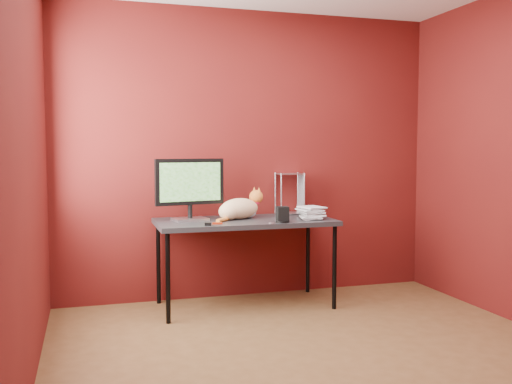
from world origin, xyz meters
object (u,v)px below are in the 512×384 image
object	(u,v)px
skull_mug	(282,214)
speaker	(282,215)
desk	(245,225)
monitor	(190,186)
cat	(240,208)
book_stack	(302,150)

from	to	relation	value
skull_mug	speaker	size ratio (longest dim) A/B	0.76
desk	monitor	world-z (taller)	monitor
speaker	desk	bearing A→B (deg)	136.13
cat	book_stack	xyz separation A→B (m)	(0.51, -0.14, 0.50)
cat	book_stack	world-z (taller)	book_stack
cat	skull_mug	size ratio (longest dim) A/B	4.90
skull_mug	cat	bearing A→B (deg)	141.40
skull_mug	book_stack	distance (m)	0.57
desk	book_stack	world-z (taller)	book_stack
monitor	desk	bearing A→B (deg)	-19.30
cat	skull_mug	xyz separation A→B (m)	(0.33, -0.18, -0.04)
book_stack	cat	bearing A→B (deg)	164.51
desk	skull_mug	distance (m)	0.33
desk	monitor	size ratio (longest dim) A/B	2.52
desk	monitor	distance (m)	0.57
monitor	cat	distance (m)	0.47
desk	speaker	xyz separation A→B (m)	(0.24, -0.27, 0.11)
skull_mug	speaker	distance (m)	0.16
skull_mug	speaker	xyz separation A→B (m)	(-0.05, -0.15, 0.01)
monitor	skull_mug	world-z (taller)	monitor
desk	book_stack	xyz separation A→B (m)	(0.48, -0.09, 0.64)
cat	skull_mug	world-z (taller)	cat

